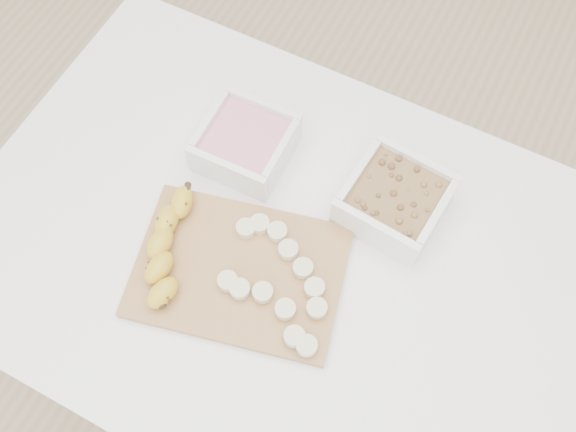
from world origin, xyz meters
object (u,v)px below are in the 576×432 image
at_px(bowl_yogurt, 246,143).
at_px(banana, 167,248).
at_px(cutting_board, 239,271).
at_px(table, 280,270).
at_px(bowl_granola, 395,200).

height_order(bowl_yogurt, banana, bowl_yogurt).
distance_m(bowl_yogurt, cutting_board, 0.21).
xyz_separation_m(table, bowl_yogurt, (-0.13, 0.13, 0.13)).
xyz_separation_m(bowl_granola, cutting_board, (-0.16, -0.21, -0.03)).
relative_size(bowl_granola, banana, 0.81).
xyz_separation_m(cutting_board, banana, (-0.11, -0.02, 0.02)).
distance_m(table, bowl_granola, 0.23).
relative_size(bowl_yogurt, bowl_granola, 0.90).
xyz_separation_m(bowl_granola, banana, (-0.27, -0.23, -0.00)).
relative_size(bowl_yogurt, banana, 0.74).
xyz_separation_m(bowl_yogurt, bowl_granola, (0.26, 0.01, 0.00)).
bearing_deg(cutting_board, table, 61.65).
bearing_deg(banana, cutting_board, 3.89).
height_order(table, bowl_granola, bowl_granola).
bearing_deg(bowl_granola, cutting_board, -128.52).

